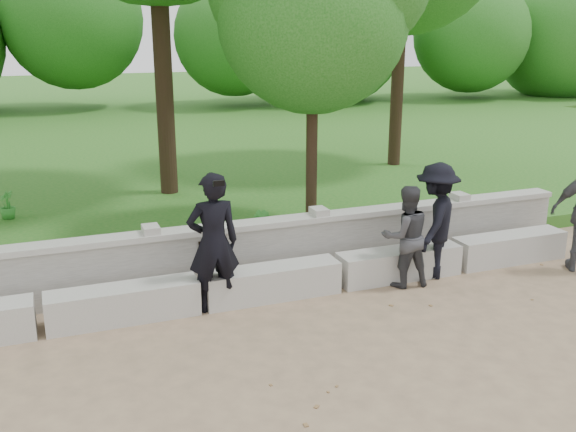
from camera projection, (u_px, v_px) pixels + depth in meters
name	position (u px, v px, depth m)	size (l,w,h in m)	color
ground	(244.00, 378.00, 6.83)	(80.00, 80.00, 0.00)	#9D8160
lawn	(107.00, 148.00, 19.34)	(40.00, 22.00, 0.25)	#1E6219
concrete_bench	(201.00, 292.00, 8.47)	(11.90, 0.45, 0.45)	beige
parapet_wall	(189.00, 258.00, 9.03)	(12.50, 0.35, 0.90)	#B9B7AF
man_main	(213.00, 243.00, 8.24)	(0.68, 0.61, 1.86)	black
visitor_left	(406.00, 236.00, 9.10)	(0.78, 0.63, 1.48)	#36363A
visitor_mid	(436.00, 221.00, 9.41)	(1.25, 1.24, 1.73)	black
tree_near_right	(313.00, 2.00, 10.25)	(3.11, 3.11, 5.30)	#382619
shrub_b	(264.00, 229.00, 10.10)	(0.32, 0.26, 0.58)	#33872D
shrub_d	(7.00, 205.00, 11.60)	(0.29, 0.26, 0.51)	#33872D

